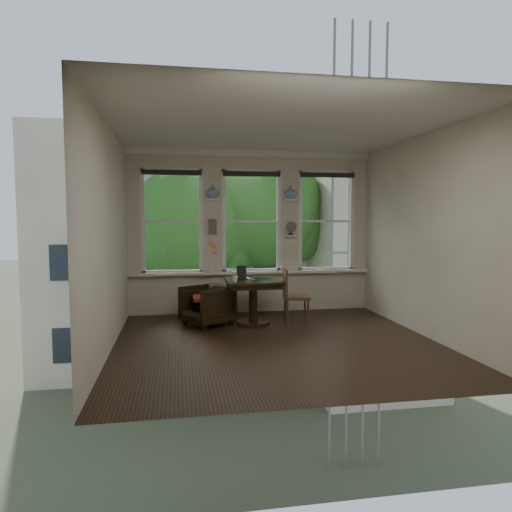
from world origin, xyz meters
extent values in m
plane|color=black|center=(0.00, 0.00, 0.00)|extent=(4.50, 4.50, 0.00)
plane|color=silver|center=(0.00, 0.00, 3.00)|extent=(4.50, 4.50, 0.00)
plane|color=beige|center=(0.00, 2.25, 1.50)|extent=(4.50, 0.00, 4.50)
plane|color=beige|center=(0.00, -2.25, 1.50)|extent=(4.50, 0.00, 4.50)
plane|color=beige|center=(-2.25, 0.00, 1.50)|extent=(0.00, 4.50, 4.50)
plane|color=beige|center=(2.25, 0.00, 1.50)|extent=(0.00, 4.50, 4.50)
cube|color=white|center=(-0.72, 2.15, 2.10)|extent=(0.26, 0.16, 0.03)
cube|color=white|center=(0.72, 2.15, 2.10)|extent=(0.26, 0.16, 0.03)
cube|color=#59544F|center=(-0.72, 2.18, 1.60)|extent=(0.14, 0.06, 0.28)
imported|color=silver|center=(-0.72, 2.15, 2.24)|extent=(0.24, 0.24, 0.25)
imported|color=silver|center=(0.72, 2.15, 2.24)|extent=(0.24, 0.24, 0.25)
imported|color=black|center=(-0.90, 1.25, 0.33)|extent=(0.98, 0.97, 0.65)
cube|color=maroon|center=(-0.90, 1.25, 0.45)|extent=(0.45, 0.45, 0.06)
imported|color=black|center=(-0.03, 1.18, 0.76)|extent=(0.42, 0.35, 0.03)
imported|color=white|center=(-0.48, 0.92, 0.80)|extent=(0.12, 0.12, 0.10)
imported|color=white|center=(-0.17, 0.89, 0.80)|extent=(0.16, 0.16, 0.10)
cube|color=black|center=(-0.32, 1.28, 0.86)|extent=(0.17, 0.10, 0.22)
cube|color=silver|center=(-0.11, 1.31, 0.75)|extent=(0.26, 0.33, 0.00)
camera|label=1|loc=(-1.36, -6.17, 1.74)|focal=32.00mm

